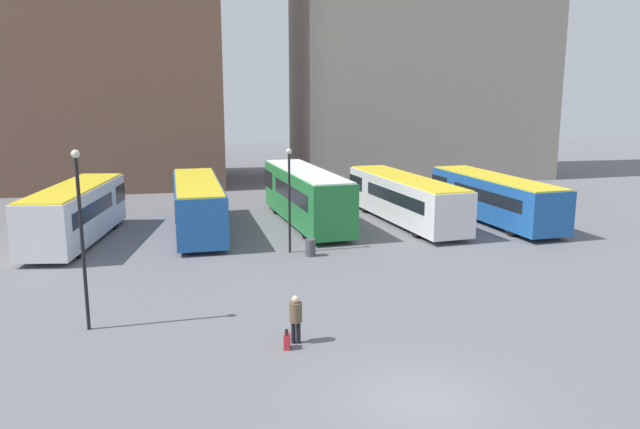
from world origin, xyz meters
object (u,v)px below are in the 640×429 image
bus_4 (493,197)px  suitcase (287,341)px  bus_3 (404,197)px  bus_1 (197,204)px  bus_0 (76,212)px  traveler (296,315)px  trash_bin (310,248)px  lamp_post_0 (289,191)px  bus_2 (305,194)px  lamp_post_1 (81,227)px

bus_4 → suitcase: size_ratio=16.53×
bus_3 → suitcase: 20.14m
bus_1 → bus_0: bearing=99.7°
traveler → trash_bin: size_ratio=1.91×
suitcase → trash_bin: (2.72, 10.85, 0.17)m
bus_1 → lamp_post_0: 7.53m
bus_3 → trash_bin: bus_3 is taller
bus_1 → suitcase: (2.68, -17.57, -1.36)m
bus_2 → lamp_post_0: bearing=157.8°
bus_0 → lamp_post_0: size_ratio=2.03×
bus_0 → lamp_post_1: size_ratio=1.72×
bus_1 → trash_bin: (5.40, -6.71, -1.19)m
bus_2 → bus_3: (6.01, -0.80, -0.24)m
bus_1 → traveler: bearing=-172.2°
bus_4 → suitcase: bearing=131.4°
bus_0 → bus_3: bearing=-77.5°
traveler → suitcase: bearing=151.1°
bus_1 → trash_bin: bus_1 is taller
suitcase → lamp_post_1: bearing=78.7°
suitcase → trash_bin: size_ratio=0.83×
bus_1 → suitcase: size_ratio=16.41×
bus_0 → trash_bin: bus_0 is taller
bus_1 → traveler: bus_1 is taller
suitcase → lamp_post_0: (1.83, 11.73, 2.87)m
bus_2 → suitcase: (-3.78, -18.35, -1.55)m
bus_0 → lamp_post_1: bearing=-160.4°
suitcase → lamp_post_1: (-6.47, 2.93, 3.36)m
bus_0 → bus_3: bus_0 is taller
traveler → lamp_post_1: size_ratio=0.26×
bus_1 → lamp_post_1: (-3.79, -14.63, 2.00)m
traveler → suitcase: 0.88m
traveler → lamp_post_1: lamp_post_1 is taller
bus_1 → bus_4: size_ratio=0.99×
bus_0 → lamp_post_1: (2.61, -13.28, 1.96)m
bus_4 → bus_0: bearing=85.0°
suitcase → trash_bin: 11.19m
bus_3 → bus_1: bearing=82.8°
bus_0 → lamp_post_1: 13.68m
lamp_post_1 → trash_bin: (9.19, 7.92, -3.18)m
traveler → trash_bin: bearing=0.3°
bus_0 → bus_1: 6.55m
bus_3 → trash_bin: size_ratio=14.59×
bus_0 → bus_4: size_ratio=0.91×
lamp_post_0 → lamp_post_1: bearing=-133.3°
bus_1 → lamp_post_1: lamp_post_1 is taller
bus_0 → bus_2: (12.86, 2.14, 0.15)m
bus_0 → bus_1: bearing=-69.6°
bus_4 → trash_bin: bus_4 is taller
bus_1 → lamp_post_0: bearing=-144.5°
bus_4 → lamp_post_1: size_ratio=1.89×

